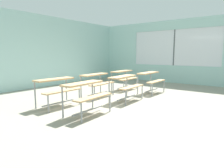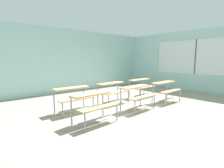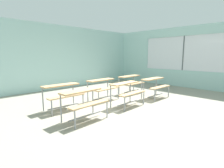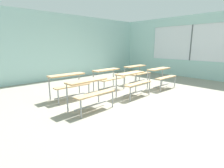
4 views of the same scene
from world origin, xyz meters
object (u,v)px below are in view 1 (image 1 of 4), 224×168
object	(u,v)px
desk_bench_r1c0	(57,86)
desk_bench_r1c1	(97,80)
desk_bench_r0c1	(126,82)
desk_bench_r0c2	(151,77)
desk_bench_r0c0	(87,91)
desk_bench_r1c2	(124,75)

from	to	relation	value
desk_bench_r1c0	desk_bench_r1c1	bearing A→B (deg)	0.55
desk_bench_r0c1	desk_bench_r1c1	size ratio (longest dim) A/B	1.00
desk_bench_r0c2	desk_bench_r1c1	xyz separation A→B (m)	(-1.62, 1.13, 0.00)
desk_bench_r0c0	desk_bench_r1c2	size ratio (longest dim) A/B	1.01
desk_bench_r1c1	desk_bench_r0c0	bearing A→B (deg)	-147.91
desk_bench_r1c0	desk_bench_r0c0	bearing A→B (deg)	-92.15
desk_bench_r0c2	desk_bench_r0c1	bearing A→B (deg)	178.18
desk_bench_r0c1	desk_bench_r1c0	world-z (taller)	same
desk_bench_r0c0	desk_bench_r1c0	xyz separation A→B (m)	(0.05, 1.13, 0.00)
desk_bench_r0c0	desk_bench_r0c2	xyz separation A→B (m)	(3.26, 0.00, 0.00)
desk_bench_r0c2	desk_bench_r1c1	size ratio (longest dim) A/B	0.98
desk_bench_r0c0	desk_bench_r1c1	world-z (taller)	same
desk_bench_r1c2	desk_bench_r0c0	bearing A→B (deg)	-161.94
desk_bench_r0c0	desk_bench_r0c2	bearing A→B (deg)	-2.66
desk_bench_r0c2	desk_bench_r1c1	world-z (taller)	same
desk_bench_r0c1	desk_bench_r1c1	distance (m)	1.09
desk_bench_r1c1	desk_bench_r1c2	xyz separation A→B (m)	(1.62, 0.02, 0.00)
desk_bench_r0c1	desk_bench_r1c1	bearing A→B (deg)	90.28
desk_bench_r0c1	desk_bench_r0c2	size ratio (longest dim) A/B	1.02
desk_bench_r1c0	desk_bench_r1c2	size ratio (longest dim) A/B	0.99
desk_bench_r0c1	desk_bench_r0c0	bearing A→B (deg)	178.91
desk_bench_r0c1	desk_bench_r1c1	xyz separation A→B (m)	(-0.06, 1.09, 0.00)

